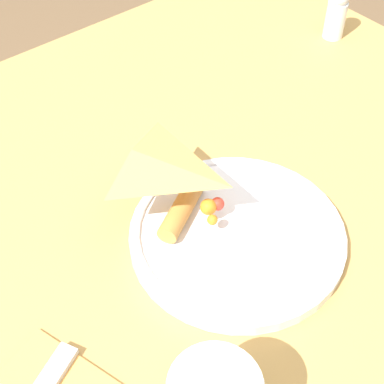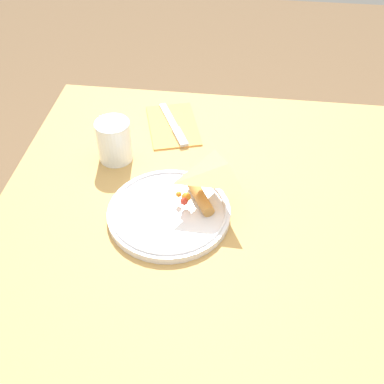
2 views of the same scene
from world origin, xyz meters
name	(u,v)px [view 1 (image 1 of 2)]	position (x,y,z in m)	size (l,w,h in m)	color
dining_table	(210,251)	(0.00, 0.00, 0.62)	(0.97, 0.87, 0.73)	tan
plate_pizza	(234,232)	(0.03, 0.07, 0.74)	(0.25, 0.25, 0.05)	white
salt_shaker	(337,13)	(-0.39, -0.15, 0.77)	(0.03, 0.03, 0.09)	white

